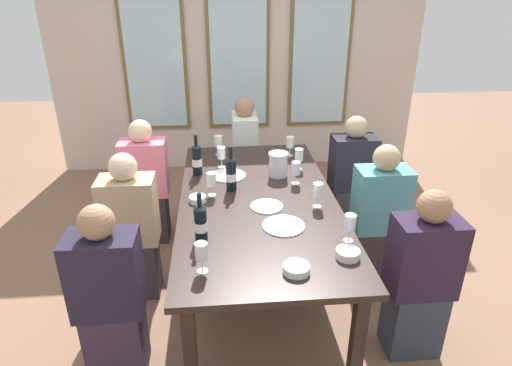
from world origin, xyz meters
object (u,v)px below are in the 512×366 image
wine_glass_8 (218,142)px  seated_person_4 (132,231)px  seated_person_3 (351,180)px  seated_person_5 (378,219)px  wine_glass_3 (201,252)px  wine_bottle_0 (197,159)px  wine_glass_0 (350,223)px  tasting_bowl_2 (198,199)px  wine_glass_4 (221,153)px  wine_bottle_2 (231,174)px  tasting_bowl_1 (348,254)px  wine_glass_2 (299,156)px  wine_bottle_1 (201,223)px  wine_glass_1 (318,191)px  wine_glass_7 (211,180)px  white_plate_0 (228,175)px  seated_person_1 (420,280)px  seated_person_6 (245,154)px  metal_pitcher (278,164)px  seated_person_0 (110,299)px  tasting_bowl_0 (296,269)px  dining_table (258,207)px  seated_person_2 (146,185)px  wine_glass_5 (290,143)px  wine_glass_6 (296,169)px  white_plate_2 (267,206)px  white_plate_1 (283,226)px

wine_glass_8 → seated_person_4: bearing=-125.6°
seated_person_3 → seated_person_5: 0.70m
wine_glass_3 → seated_person_3: bearing=50.2°
wine_bottle_0 → seated_person_3: 1.40m
wine_glass_0 → seated_person_5: size_ratio=0.16×
tasting_bowl_2 → wine_glass_4: size_ratio=0.69×
wine_bottle_2 → wine_glass_8: wine_bottle_2 is taller
tasting_bowl_1 → wine_glass_2: wine_glass_2 is taller
tasting_bowl_1 → wine_bottle_1: bearing=162.5°
wine_glass_1 → wine_glass_7: size_ratio=1.00×
white_plate_0 → seated_person_1: (1.09, -1.13, -0.22)m
wine_glass_0 → seated_person_6: seated_person_6 is taller
metal_pitcher → wine_glass_2: (0.18, 0.11, 0.02)m
wine_bottle_1 → seated_person_0: bearing=-156.3°
wine_bottle_2 → tasting_bowl_0: wine_bottle_2 is taller
dining_table → seated_person_6: (0.00, 1.43, -0.15)m
tasting_bowl_1 → seated_person_2: bearing=131.1°
wine_glass_2 → seated_person_1: (0.52, -1.22, -0.33)m
wine_bottle_0 → seated_person_1: bearing=-41.8°
wine_glass_0 → seated_person_5: seated_person_5 is taller
wine_glass_5 → wine_glass_6: size_ratio=1.00×
dining_table → wine_glass_5: size_ratio=12.47×
wine_glass_6 → wine_bottle_1: bearing=-133.3°
wine_glass_0 → wine_glass_2: size_ratio=1.00×
wine_glass_0 → seated_person_1: bearing=-16.7°
seated_person_4 → seated_person_5: size_ratio=1.00×
wine_bottle_2 → wine_glass_5: (0.53, 0.64, -0.01)m
wine_glass_6 → tasting_bowl_0: bearing=-99.5°
seated_person_3 → wine_bottle_1: bearing=-136.6°
white_plate_2 → seated_person_6: seated_person_6 is taller
seated_person_1 → seated_person_3: 1.43m
tasting_bowl_2 → seated_person_3: bearing=28.5°
white_plate_1 → wine_glass_8: 1.34m
white_plate_2 → wine_bottle_0: bearing=128.8°
wine_glass_0 → wine_glass_4: (-0.72, 1.19, 0.00)m
tasting_bowl_1 → wine_glass_4: 1.52m
wine_glass_1 → white_plate_1: bearing=-138.0°
wine_glass_8 → white_plate_0: bearing=-81.6°
white_plate_0 → wine_glass_2: size_ratio=1.57×
seated_person_5 → wine_glass_5: bearing=124.2°
wine_bottle_0 → wine_glass_4: wine_bottle_0 is taller
seated_person_0 → wine_glass_6: bearing=38.5°
dining_table → seated_person_1: 1.16m
wine_glass_8 → wine_glass_4: bearing=-85.8°
seated_person_1 → seated_person_4: size_ratio=1.00×
white_plate_2 → wine_glass_0: 0.65m
wine_bottle_2 → wine_glass_6: wine_bottle_2 is taller
white_plate_1 → wine_glass_2: 0.94m
dining_table → white_plate_1: size_ratio=8.11×
wine_glass_8 → seated_person_0: bearing=-111.4°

